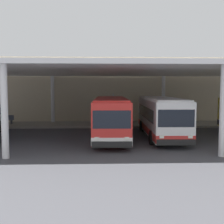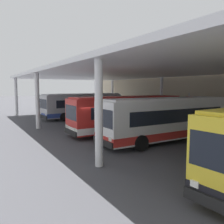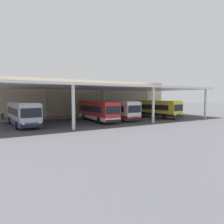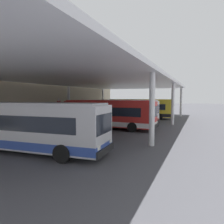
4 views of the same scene
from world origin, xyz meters
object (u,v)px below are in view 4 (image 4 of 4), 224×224
bus_second_bay (109,114)px  bus_middle_bay (118,111)px  bus_nearest_bay (29,126)px  bus_far_bay (140,108)px  banner_sign (59,109)px

bus_second_bay → bus_middle_bay: 4.09m
bus_nearest_bay → bus_middle_bay: (14.95, -0.12, 0.00)m
bus_middle_bay → bus_far_bay: same height
bus_nearest_bay → bus_far_bay: (22.89, -1.02, 0.00)m
bus_second_bay → bus_middle_bay: size_ratio=1.00×
bus_far_bay → bus_second_bay: bearing=178.3°
bus_second_bay → banner_sign: size_ratio=3.31×
bus_nearest_bay → bus_far_bay: same height
bus_nearest_bay → bus_second_bay: (10.89, -0.66, 0.00)m
bus_far_bay → bus_nearest_bay: bearing=177.5°
bus_far_bay → banner_sign: (-11.51, 7.60, 0.32)m
bus_nearest_bay → bus_middle_bay: bearing=-0.4°
bus_nearest_bay → banner_sign: banner_sign is taller
bus_second_bay → bus_nearest_bay: bearing=176.6°
bus_second_bay → banner_sign: 7.26m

